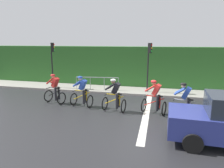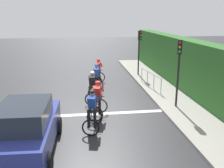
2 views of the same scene
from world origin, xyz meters
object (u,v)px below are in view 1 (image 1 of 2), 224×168
traffic_light_near_crossing (149,60)px  traffic_light_far_junction (53,59)px  cyclist_lead (55,89)px  pedestrian_railing_kerbside (97,81)px  cyclist_trailing (184,102)px  cyclist_mid (115,96)px  cyclist_second (82,92)px  cyclist_fourth (155,98)px

traffic_light_near_crossing → traffic_light_far_junction: bearing=91.9°
cyclist_lead → pedestrian_railing_kerbside: bearing=-26.3°
cyclist_trailing → traffic_light_near_crossing: size_ratio=0.50×
cyclist_mid → traffic_light_near_crossing: 4.44m
traffic_light_far_junction → cyclist_mid: bearing=-124.7°
cyclist_lead → cyclist_second: 1.74m
cyclist_second → cyclist_fourth: bearing=-93.6°
cyclist_lead → traffic_light_far_junction: size_ratio=0.50×
traffic_light_near_crossing → cyclist_trailing: bearing=-156.0°
cyclist_trailing → traffic_light_near_crossing: 4.77m
cyclist_second → pedestrian_railing_kerbside: (3.32, 0.19, -0.03)m
cyclist_trailing → cyclist_fourth: bearing=76.6°
cyclist_second → cyclist_mid: size_ratio=1.00×
cyclist_lead → pedestrian_railing_kerbside: cyclist_lead is taller
cyclist_lead → cyclist_second: same height
cyclist_lead → pedestrian_railing_kerbside: 3.45m
cyclist_lead → cyclist_second: (-0.23, -1.72, 0.00)m
cyclist_lead → cyclist_fourth: (-0.47, -5.54, 0.00)m
cyclist_trailing → cyclist_second: bearing=83.8°
cyclist_mid → pedestrian_railing_kerbside: (3.68, 2.06, -0.03)m
traffic_light_near_crossing → cyclist_lead: bearing=124.0°
cyclist_lead → cyclist_mid: (-0.59, -3.59, 0.00)m
cyclist_trailing → traffic_light_far_junction: bearing=65.6°
cyclist_mid → pedestrian_railing_kerbside: bearing=29.2°
cyclist_trailing → traffic_light_far_junction: 9.61m
cyclist_trailing → pedestrian_railing_kerbside: cyclist_trailing is taller
cyclist_mid → traffic_light_far_junction: 6.71m
cyclist_mid → pedestrian_railing_kerbside: cyclist_mid is taller
cyclist_mid → cyclist_fourth: bearing=-86.6°
traffic_light_far_junction → traffic_light_near_crossing: bearing=-88.1°
cyclist_lead → cyclist_trailing: 6.90m
cyclist_lead → traffic_light_far_junction: bearing=29.8°
cyclist_mid → cyclist_trailing: bearing=-93.4°
traffic_light_near_crossing → pedestrian_railing_kerbside: 3.77m
cyclist_trailing → traffic_light_near_crossing: bearing=24.0°
cyclist_lead → cyclist_mid: same height
traffic_light_far_junction → cyclist_lead: bearing=-150.2°
traffic_light_far_junction → cyclist_second: bearing=-133.8°
cyclist_mid → traffic_light_far_junction: size_ratio=0.50×
cyclist_second → cyclist_mid: same height
cyclist_second → cyclist_trailing: (-0.56, -5.13, 0.00)m
cyclist_lead → cyclist_trailing: size_ratio=1.00×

